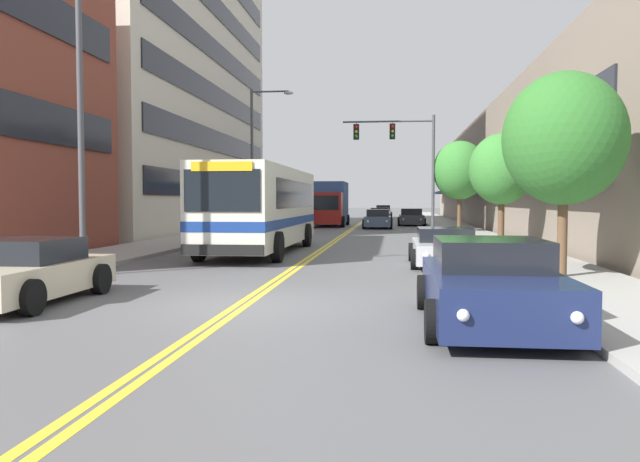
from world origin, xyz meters
name	(u,v)px	position (x,y,z in m)	size (l,w,h in m)	color
ground_plane	(356,226)	(0.00, 37.00, 0.00)	(240.00, 240.00, 0.00)	#565659
sidewalk_left	(267,225)	(-7.08, 37.00, 0.07)	(3.16, 106.00, 0.13)	#9E9B96
sidewalk_right	(449,226)	(7.08, 37.00, 0.07)	(3.16, 106.00, 0.13)	#9E9B96
centre_line	(356,226)	(0.00, 37.00, 0.00)	(0.34, 106.00, 0.01)	yellow
office_tower_left	(133,34)	(-14.89, 29.73, 13.35)	(12.08, 28.39, 26.70)	beige
storefront_row_right	(528,173)	(12.89, 37.00, 4.05)	(9.10, 68.00, 8.10)	gray
city_bus	(263,205)	(-2.16, 12.03, 1.81)	(2.92, 11.33, 3.20)	silver
car_black_parked_left_near	(271,224)	(-4.44, 25.11, 0.61)	(2.17, 4.92, 1.29)	black
car_champagne_parked_left_mid	(23,273)	(-4.30, -0.28, 0.58)	(2.15, 4.26, 1.25)	beige
car_charcoal_parked_left_far	(288,220)	(-4.45, 31.14, 0.66)	(2.05, 4.38, 1.44)	#232328
car_navy_parked_right_foreground	(491,285)	(4.41, -1.46, 0.64)	(2.21, 4.65, 1.37)	#19234C
car_dark_grey_parked_right_mid	(411,218)	(4.28, 38.66, 0.62)	(2.16, 4.62, 1.35)	#38383D
car_silver_parked_right_far	(445,248)	(4.44, 7.80, 0.54)	(2.15, 4.28, 1.15)	#B7B7BC
car_slate_blue_moving_lead	(378,219)	(1.76, 33.19, 0.63)	(2.09, 4.41, 1.35)	#475675
car_beige_moving_second	(380,215)	(1.52, 49.12, 0.61)	(2.18, 4.85, 1.28)	#BCAD89
car_white_moving_third	(383,212)	(1.74, 57.88, 0.68)	(1.99, 4.40, 1.47)	white
box_truck	(330,204)	(-2.08, 36.79, 1.73)	(2.73, 7.09, 3.44)	maroon
traffic_signal_mast	(403,150)	(3.43, 26.13, 4.99)	(5.49, 0.38, 7.07)	#47474C
street_lamp_left_near	(92,79)	(-4.98, 3.99, 5.16)	(2.49, 0.28, 8.74)	#47474C
street_lamp_left_far	(258,149)	(-4.96, 23.93, 4.99)	(2.52, 0.28, 8.39)	#47474C
street_tree_right_near	(564,139)	(6.97, 4.24, 3.49)	(2.94, 2.94, 4.99)	brown
street_tree_right_mid	(502,169)	(7.17, 14.18, 3.24)	(2.60, 2.60, 4.56)	brown
street_tree_right_far	(460,170)	(6.80, 26.62, 3.80)	(3.19, 3.19, 5.43)	brown
fire_hydrant	(499,250)	(5.95, 7.08, 0.53)	(0.34, 0.26, 0.81)	#B7B7BC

